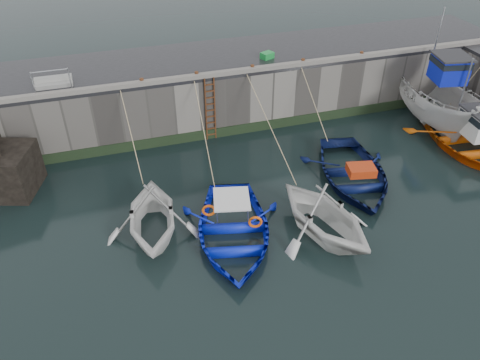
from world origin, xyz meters
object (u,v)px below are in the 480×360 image
object	(u,v)px
boat_near_navy	(352,179)
bollard_d	(303,61)
ladder	(210,110)
bollard_a	(142,81)
bollard_c	(252,68)
boat_far_orange	(467,139)
bollard_b	(197,75)
fish_crate	(267,55)
boat_far_white	(434,100)
boat_near_blue	(233,238)
bollard_e	(361,54)
boat_near_white	(154,232)
boat_near_blacktrim	(322,233)

from	to	relation	value
boat_near_navy	bollard_d	xyz separation A→B (m)	(-0.17, 5.55, 3.30)
boat_near_navy	ladder	bearing A→B (deg)	145.59
bollard_a	bollard_c	xyz separation A→B (m)	(5.20, 0.00, 0.00)
ladder	boat_far_orange	size ratio (longest dim) A/B	0.48
bollard_b	fish_crate	bearing A→B (deg)	17.79
bollard_b	bollard_d	xyz separation A→B (m)	(5.30, 0.00, 0.00)
boat_far_white	boat_far_orange	xyz separation A→B (m)	(0.00, -2.83, -0.77)
ladder	boat_near_blue	distance (m)	7.47
boat_near_blue	boat_far_white	bearing A→B (deg)	37.32
bollard_e	boat_far_white	bearing A→B (deg)	-29.08
boat_far_orange	fish_crate	distance (m)	10.49
boat_near_blue	fish_crate	distance (m)	10.42
boat_near_navy	boat_far_white	bearing A→B (deg)	40.93
fish_crate	bollard_c	size ratio (longest dim) A/B	2.16
boat_far_white	bollard_e	world-z (taller)	boat_far_white
boat_near_blue	bollard_b	xyz separation A→B (m)	(0.57, 7.56, 3.30)
boat_far_orange	fish_crate	bearing A→B (deg)	149.14
fish_crate	bollard_a	bearing A→B (deg)	167.79
boat_near_navy	bollard_a	distance (m)	10.26
fish_crate	bollard_c	distance (m)	1.74
ladder	bollard_c	bearing A→B (deg)	8.67
boat_near_white	boat_far_white	distance (m)	15.98
bollard_b	boat_far_orange	bearing A→B (deg)	-21.68
bollard_d	bollard_e	size ratio (longest dim) A/B	1.00
boat_near_white	bollard_c	bearing A→B (deg)	54.57
ladder	bollard_c	world-z (taller)	bollard_c
boat_near_white	boat_near_blue	bearing A→B (deg)	-15.70
ladder	fish_crate	world-z (taller)	fish_crate
ladder	bollard_d	distance (m)	5.11
boat_near_blacktrim	bollard_a	xyz separation A→B (m)	(-5.20, 8.32, 3.30)
boat_near_blue	bollard_a	xyz separation A→B (m)	(-1.93, 7.56, 3.30)
boat_far_orange	bollard_b	xyz separation A→B (m)	(-11.99, 4.77, 2.88)
boat_near_blue	bollard_a	bearing A→B (deg)	117.56
boat_near_white	bollard_b	xyz separation A→B (m)	(3.32, 6.35, 3.30)
boat_near_navy	bollard_b	size ratio (longest dim) A/B	20.20
bollard_d	bollard_a	bearing A→B (deg)	180.00
boat_far_white	fish_crate	bearing A→B (deg)	169.83
bollard_d	bollard_e	xyz separation A→B (m)	(3.20, 0.00, 0.00)
boat_near_blacktrim	bollard_a	world-z (taller)	bollard_a
fish_crate	bollard_e	world-z (taller)	fish_crate
bollard_c	bollard_e	bearing A→B (deg)	0.00
ladder	bollard_d	world-z (taller)	bollard_d
ladder	fish_crate	bearing A→B (deg)	25.00
boat_far_orange	bollard_d	world-z (taller)	boat_far_orange
boat_near_blacktrim	boat_far_white	xyz separation A→B (m)	(9.30, 6.38, 1.19)
fish_crate	bollard_e	bearing A→B (deg)	-38.53
fish_crate	bollard_d	world-z (taller)	fish_crate
fish_crate	bollard_c	xyz separation A→B (m)	(-1.21, -1.25, -0.01)
bollard_e	bollard_b	bearing A→B (deg)	180.00
boat_near_blue	boat_near_navy	distance (m)	6.37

